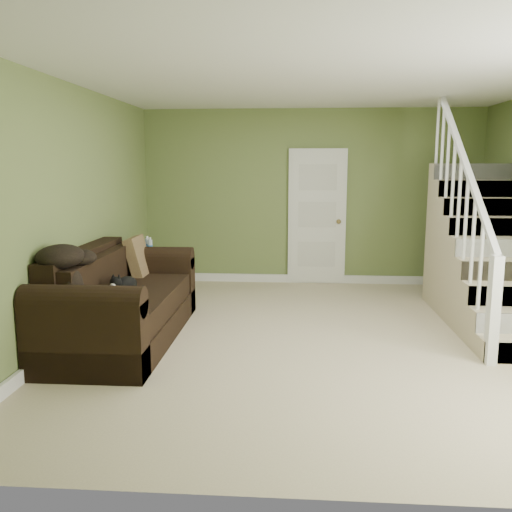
# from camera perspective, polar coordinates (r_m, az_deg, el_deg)

# --- Properties ---
(floor) EXTENTS (5.00, 5.50, 0.01)m
(floor) POSITION_cam_1_polar(r_m,az_deg,el_deg) (5.72, 6.30, -8.66)
(floor) COLOR tan
(floor) RESTS_ON ground
(ceiling) EXTENTS (5.00, 5.50, 0.01)m
(ceiling) POSITION_cam_1_polar(r_m,az_deg,el_deg) (5.49, 6.83, 18.04)
(ceiling) COLOR white
(ceiling) RESTS_ON wall_back
(wall_back) EXTENTS (5.00, 0.04, 2.60)m
(wall_back) POSITION_cam_1_polar(r_m,az_deg,el_deg) (8.20, 5.76, 6.16)
(wall_back) COLOR olive
(wall_back) RESTS_ON floor
(wall_front) EXTENTS (5.00, 0.04, 2.60)m
(wall_front) POSITION_cam_1_polar(r_m,az_deg,el_deg) (2.73, 8.91, -0.82)
(wall_front) COLOR olive
(wall_front) RESTS_ON floor
(wall_left) EXTENTS (0.04, 5.50, 2.60)m
(wall_left) POSITION_cam_1_polar(r_m,az_deg,el_deg) (5.90, -18.54, 4.37)
(wall_left) COLOR olive
(wall_left) RESTS_ON floor
(baseboard_back) EXTENTS (5.00, 0.04, 0.12)m
(baseboard_back) POSITION_cam_1_polar(r_m,az_deg,el_deg) (8.33, 5.63, -2.39)
(baseboard_back) COLOR white
(baseboard_back) RESTS_ON floor
(baseboard_left) EXTENTS (0.04, 5.50, 0.12)m
(baseboard_left) POSITION_cam_1_polar(r_m,az_deg,el_deg) (6.12, -17.66, -7.25)
(baseboard_left) COLOR white
(baseboard_left) RESTS_ON floor
(door) EXTENTS (0.86, 0.12, 2.02)m
(door) POSITION_cam_1_polar(r_m,az_deg,el_deg) (8.18, 6.45, 4.07)
(door) COLOR white
(door) RESTS_ON floor
(staircase) EXTENTS (1.00, 2.51, 2.82)m
(staircase) POSITION_cam_1_polar(r_m,az_deg,el_deg) (6.87, 22.97, -0.77)
(staircase) COLOR tan
(staircase) RESTS_ON floor
(sofa) EXTENTS (1.03, 2.39, 0.94)m
(sofa) POSITION_cam_1_polar(r_m,az_deg,el_deg) (5.76, -14.18, -5.04)
(sofa) COLOR black
(sofa) RESTS_ON floor
(side_table) EXTENTS (0.54, 0.54, 0.82)m
(side_table) POSITION_cam_1_polar(r_m,az_deg,el_deg) (7.55, -11.47, -1.90)
(side_table) COLOR black
(side_table) RESTS_ON floor
(cat) EXTENTS (0.26, 0.49, 0.23)m
(cat) POSITION_cam_1_polar(r_m,az_deg,el_deg) (5.55, -13.65, -3.00)
(cat) COLOR black
(cat) RESTS_ON sofa
(banana) EXTENTS (0.11, 0.20, 0.05)m
(banana) POSITION_cam_1_polar(r_m,az_deg,el_deg) (5.33, -12.10, -4.17)
(banana) COLOR yellow
(banana) RESTS_ON sofa
(throw_pillow) EXTENTS (0.23, 0.48, 0.49)m
(throw_pillow) POSITION_cam_1_polar(r_m,az_deg,el_deg) (6.51, -12.31, -0.08)
(throw_pillow) COLOR #4F361F
(throw_pillow) RESTS_ON sofa
(throw_blanket) EXTENTS (0.46, 0.57, 0.22)m
(throw_blanket) POSITION_cam_1_polar(r_m,az_deg,el_deg) (5.14, -19.92, -0.06)
(throw_blanket) COLOR black
(throw_blanket) RESTS_ON sofa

